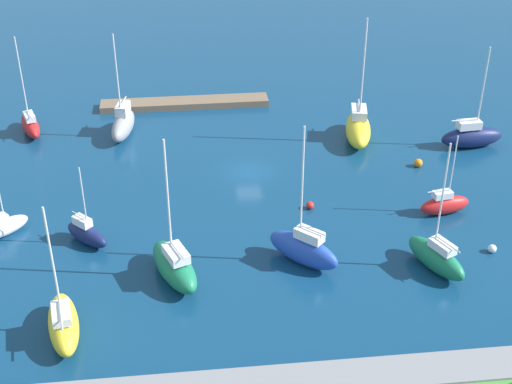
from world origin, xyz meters
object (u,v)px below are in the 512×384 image
Objects in this scene: mooring_buoy_white at (492,249)px; sailboat_white_outer_mooring at (3,227)px; sailboat_navy_lone_south at (472,136)px; sailboat_gray_by_breakwater at (123,124)px; mooring_buoy_red at (310,205)px; sailboat_yellow_along_channel at (358,128)px; mooring_buoy_orange at (418,163)px; sailboat_green_center_basin at (174,265)px; sailboat_yellow_inner_mooring at (63,323)px; sailboat_blue_mid_basin at (304,249)px; pier_dock at (185,103)px; sailboat_red_near_pier at (445,204)px; sailboat_red_east_end at (30,125)px; sailboat_navy_west_end at (87,233)px; sailboat_green_lone_north at (436,257)px.

sailboat_white_outer_mooring is at bearing -9.94° from mooring_buoy_white.
mooring_buoy_white is (5.21, 18.86, -0.91)m from sailboat_navy_lone_south.
mooring_buoy_red is at bearing 56.88° from sailboat_gray_by_breakwater.
mooring_buoy_red is at bearing -37.87° from sailboat_white_outer_mooring.
sailboat_yellow_along_channel is 15.96× the size of mooring_buoy_orange.
sailboat_yellow_inner_mooring is (7.94, 5.83, -0.12)m from sailboat_green_center_basin.
sailboat_yellow_inner_mooring is (18.42, 6.84, -0.21)m from sailboat_blue_mid_basin.
sailboat_blue_mid_basin is 16.08m from mooring_buoy_white.
pier_dock is 33.75m from sailboat_blue_mid_basin.
sailboat_yellow_along_channel is at bearing -73.40° from mooring_buoy_white.
mooring_buoy_white is at bearing -89.65° from sailboat_yellow_inner_mooring.
sailboat_red_near_pier is 0.71× the size of sailboat_navy_lone_south.
sailboat_red_east_end is 50.05m from mooring_buoy_white.
sailboat_red_near_pier is 25.49m from sailboat_green_center_basin.
sailboat_blue_mid_basin is 10.53m from sailboat_green_center_basin.
mooring_buoy_red is (7.56, 13.21, -1.11)m from sailboat_yellow_along_channel.
sailboat_yellow_inner_mooring reaches higher than sailboat_navy_west_end.
sailboat_navy_lone_south reaches higher than mooring_buoy_red.
sailboat_navy_west_end is 32.06m from sailboat_yellow_along_channel.
sailboat_yellow_inner_mooring reaches higher than mooring_buoy_orange.
sailboat_green_center_basin is 17.13× the size of mooring_buoy_white.
sailboat_navy_lone_south is 15.10× the size of mooring_buoy_red.
sailboat_green_lone_north is (3.51, 8.10, 0.26)m from sailboat_red_near_pier.
sailboat_yellow_along_channel is 1.71× the size of sailboat_white_outer_mooring.
sailboat_green_center_basin reaches higher than sailboat_navy_lone_south.
mooring_buoy_white is (-31.75, 25.66, -1.06)m from sailboat_gray_by_breakwater.
sailboat_blue_mid_basin is 8.50m from mooring_buoy_red.
sailboat_yellow_inner_mooring is (-7.52, 33.83, 0.14)m from sailboat_red_east_end.
mooring_buoy_white is (-41.23, 7.23, -0.46)m from sailboat_white_outer_mooring.
sailboat_white_outer_mooring reaches higher than mooring_buoy_white.
sailboat_blue_mid_basin reaches higher than sailboat_gray_by_breakwater.
sailboat_green_center_basin reaches higher than sailboat_yellow_inner_mooring.
sailboat_navy_west_end is 41.46m from sailboat_navy_lone_south.
sailboat_white_outer_mooring is at bearing 2.57° from mooring_buoy_red.
sailboat_blue_mid_basin is at bearing -55.89° from sailboat_white_outer_mooring.
mooring_buoy_orange is 15.25m from mooring_buoy_white.
sailboat_navy_lone_south is 21.88m from mooring_buoy_red.
sailboat_green_center_basin is at bearing 22.24° from sailboat_gray_by_breakwater.
sailboat_gray_by_breakwater is at bearing -14.42° from sailboat_blue_mid_basin.
sailboat_green_lone_north is at bearing 30.75° from sailboat_navy_west_end.
sailboat_gray_by_breakwater is (-2.16, -20.54, 0.44)m from sailboat_navy_west_end.
pier_dock is 29.17m from mooring_buoy_orange.
sailboat_blue_mid_basin is 26.15m from sailboat_white_outer_mooring.
mooring_buoy_red is at bearing -19.17° from sailboat_yellow_along_channel.
sailboat_green_center_basin reaches higher than sailboat_navy_west_end.
sailboat_red_near_pier is 8.84m from mooring_buoy_orange.
sailboat_green_center_basin reaches higher than mooring_buoy_red.
sailboat_white_outer_mooring reaches higher than mooring_buoy_red.
sailboat_navy_lone_south reaches higher than mooring_buoy_white.
sailboat_green_lone_north is 1.41× the size of sailboat_white_outer_mooring.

